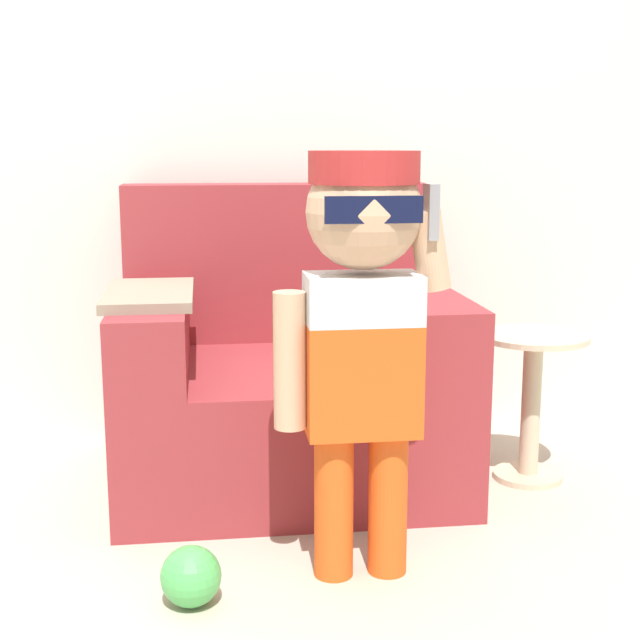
{
  "coord_description": "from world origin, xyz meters",
  "views": [
    {
      "loc": [
        -0.08,
        -2.56,
        1.07
      ],
      "look_at": [
        0.24,
        -0.15,
        0.59
      ],
      "focal_mm": 50.0,
      "sensor_mm": 36.0,
      "label": 1
    }
  ],
  "objects_px": {
    "person_child": "(362,300)",
    "side_table": "(532,392)",
    "toy_ball": "(191,576)",
    "armchair": "(286,376)"
  },
  "relations": [
    {
      "from": "person_child",
      "to": "toy_ball",
      "type": "relative_size",
      "value": 7.3
    },
    {
      "from": "person_child",
      "to": "side_table",
      "type": "xyz_separation_m",
      "value": [
        0.66,
        0.57,
        -0.41
      ]
    },
    {
      "from": "side_table",
      "to": "person_child",
      "type": "bearing_deg",
      "value": -139.05
    },
    {
      "from": "armchair",
      "to": "toy_ball",
      "type": "bearing_deg",
      "value": -109.82
    },
    {
      "from": "armchair",
      "to": "toy_ball",
      "type": "distance_m",
      "value": 0.93
    },
    {
      "from": "side_table",
      "to": "toy_ball",
      "type": "bearing_deg",
      "value": -147.9
    },
    {
      "from": "person_child",
      "to": "side_table",
      "type": "bearing_deg",
      "value": 40.95
    },
    {
      "from": "toy_ball",
      "to": "person_child",
      "type": "bearing_deg",
      "value": 14.11
    },
    {
      "from": "person_child",
      "to": "toy_ball",
      "type": "height_order",
      "value": "person_child"
    },
    {
      "from": "person_child",
      "to": "side_table",
      "type": "height_order",
      "value": "person_child"
    }
  ]
}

